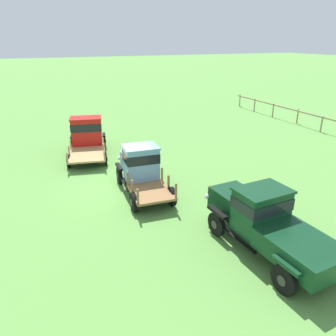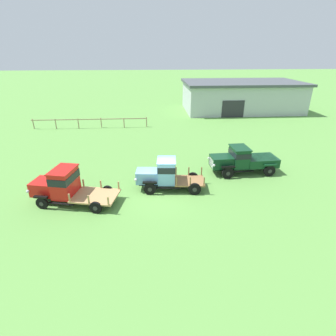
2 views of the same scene
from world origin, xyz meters
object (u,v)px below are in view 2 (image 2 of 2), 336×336
(farm_shed, at_px, (241,96))
(vintage_truck_second_in_line, at_px, (164,174))
(vintage_truck_midrow_center, at_px, (243,160))
(vintage_truck_foreground_near, at_px, (63,185))

(farm_shed, distance_m, vintage_truck_second_in_line, 28.85)
(vintage_truck_second_in_line, xyz_separation_m, vintage_truck_midrow_center, (6.33, 2.27, -0.05))
(farm_shed, xyz_separation_m, vintage_truck_foreground_near, (-20.09, -26.65, -1.10))
(vintage_truck_second_in_line, height_order, vintage_truck_midrow_center, vintage_truck_second_in_line)
(vintage_truck_foreground_near, height_order, vintage_truck_midrow_center, vintage_truck_foreground_near)
(vintage_truck_foreground_near, xyz_separation_m, vintage_truck_second_in_line, (6.42, 1.27, -0.02))
(vintage_truck_foreground_near, distance_m, vintage_truck_second_in_line, 6.54)
(vintage_truck_foreground_near, xyz_separation_m, vintage_truck_midrow_center, (12.75, 3.54, -0.07))
(vintage_truck_foreground_near, relative_size, vintage_truck_second_in_line, 1.17)
(vintage_truck_second_in_line, relative_size, vintage_truck_midrow_center, 0.90)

